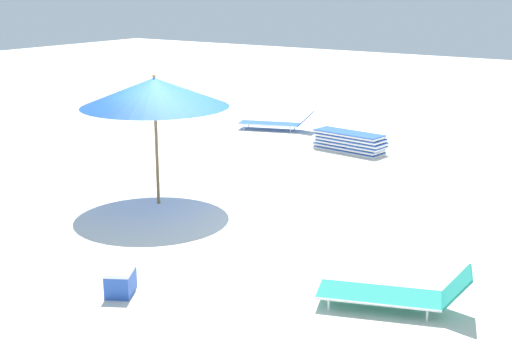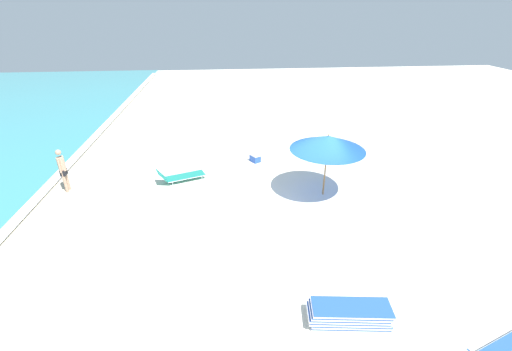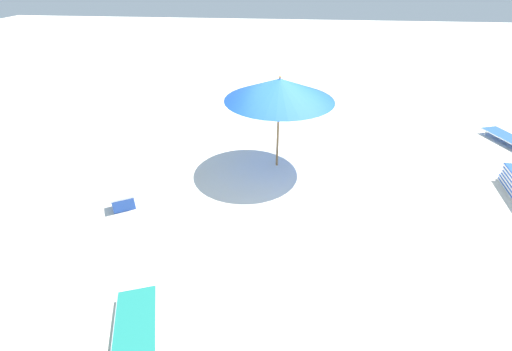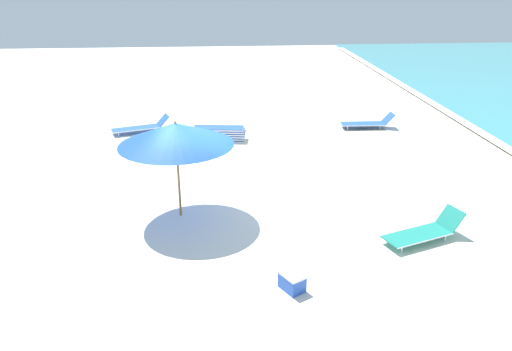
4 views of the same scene
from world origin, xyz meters
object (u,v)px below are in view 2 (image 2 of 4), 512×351
(sun_lounger_beside_umbrella, at_px, (180,176))
(cooler_box, at_px, (255,158))
(lounger_stack, at_px, (349,314))
(beachgoer_wading_adult, at_px, (62,168))
(beach_umbrella, at_px, (328,143))

(sun_lounger_beside_umbrella, xyz_separation_m, cooler_box, (1.67, -3.32, -0.04))
(lounger_stack, height_order, beachgoer_wading_adult, beachgoer_wading_adult)
(lounger_stack, distance_m, beachgoer_wading_adult, 11.57)
(sun_lounger_beside_umbrella, xyz_separation_m, beachgoer_wading_adult, (-0.44, 4.39, 0.78))
(sun_lounger_beside_umbrella, bearing_deg, cooler_box, -83.29)
(lounger_stack, bearing_deg, cooler_box, 14.82)
(lounger_stack, xyz_separation_m, cooler_box, (9.36, 1.28, -0.06))
(beach_umbrella, xyz_separation_m, lounger_stack, (-5.97, 1.06, -1.90))
(beach_umbrella, relative_size, beachgoer_wading_adult, 1.58)
(sun_lounger_beside_umbrella, bearing_deg, lounger_stack, -169.18)
(sun_lounger_beside_umbrella, height_order, cooler_box, sun_lounger_beside_umbrella)
(lounger_stack, height_order, cooler_box, lounger_stack)
(sun_lounger_beside_umbrella, bearing_deg, beach_umbrella, -126.94)
(sun_lounger_beside_umbrella, relative_size, cooler_box, 3.34)
(lounger_stack, height_order, sun_lounger_beside_umbrella, sun_lounger_beside_umbrella)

